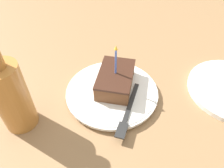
% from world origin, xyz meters
% --- Properties ---
extents(ground_plane, '(2.40, 2.40, 0.04)m').
position_xyz_m(ground_plane, '(0.00, 0.00, -0.02)').
color(ground_plane, olive).
rests_on(ground_plane, ground).
extents(plate, '(0.26, 0.26, 0.02)m').
position_xyz_m(plate, '(0.02, 0.03, 0.01)').
color(plate, white).
rests_on(plate, ground_plane).
extents(cake_slice, '(0.09, 0.14, 0.14)m').
position_xyz_m(cake_slice, '(0.01, 0.01, 0.05)').
color(cake_slice, brown).
rests_on(cake_slice, plate).
extents(fork, '(0.04, 0.19, 0.00)m').
position_xyz_m(fork, '(-0.04, 0.10, 0.02)').
color(fork, '#262626').
rests_on(fork, plate).
extents(bottle, '(0.08, 0.08, 0.25)m').
position_xyz_m(bottle, '(0.23, 0.16, 0.10)').
color(bottle, '#B27233').
rests_on(bottle, ground_plane).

